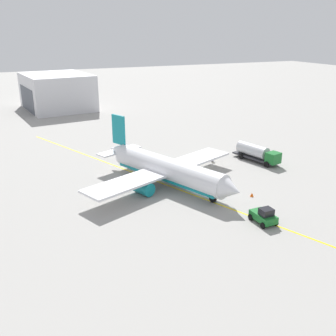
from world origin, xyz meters
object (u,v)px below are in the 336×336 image
Objects in this scene: airplane at (166,169)px; refueling_worker at (212,157)px; pushback_tug at (264,216)px; safety_cone_nose at (252,195)px; fuel_tanker at (257,153)px.

refueling_worker is at bearing 119.73° from airplane.
pushback_tug is (17.18, 6.26, -1.66)m from airplane.
refueling_worker reaches higher than safety_cone_nose.
pushback_tug reaches higher than refueling_worker.
pushback_tug is 8.43m from safety_cone_nose.
refueling_worker is (-24.54, 6.64, -0.19)m from pushback_tug.
fuel_tanker is 16.96× the size of safety_cone_nose.
airplane is at bearing -79.60° from fuel_tanker.
airplane is 14.01m from safety_cone_nose.
fuel_tanker is at bearing 64.93° from refueling_worker.
pushback_tug is 6.04× the size of safety_cone_nose.
fuel_tanker is 17.17m from safety_cone_nose.
pushback_tug is at bearing -15.13° from refueling_worker.
pushback_tug reaches higher than safety_cone_nose.
fuel_tanker is at bearing 145.66° from pushback_tug.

